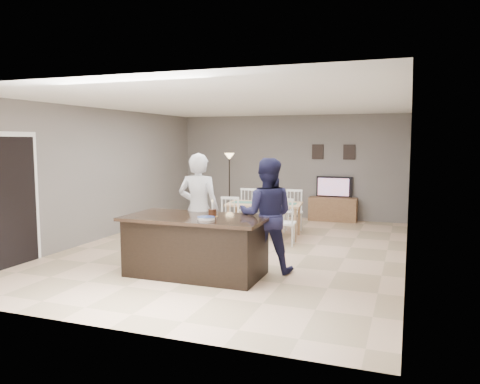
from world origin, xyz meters
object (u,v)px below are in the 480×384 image
(woman, at_px, (199,209))
(dining_table, at_px, (264,209))
(kitchen_island, at_px, (196,245))
(television, at_px, (334,187))
(birthday_cake, at_px, (212,213))
(tv_console, at_px, (333,209))
(plate_stack, at_px, (206,218))
(man, at_px, (267,215))
(floor_lamp, at_px, (229,168))

(woman, height_order, dining_table, woman)
(kitchen_island, distance_m, television, 5.78)
(woman, bearing_deg, birthday_cake, 125.02)
(woman, relative_size, dining_table, 0.97)
(tv_console, height_order, plate_stack, plate_stack)
(woman, relative_size, birthday_cake, 7.35)
(woman, bearing_deg, plate_stack, 113.60)
(tv_console, xyz_separation_m, plate_stack, (-0.94, -5.77, 0.62))
(man, distance_m, floor_lamp, 5.03)
(plate_stack, distance_m, dining_table, 3.28)
(kitchen_island, xyz_separation_m, woman, (-0.21, 0.55, 0.46))
(television, xyz_separation_m, plate_stack, (-0.94, -5.84, 0.06))
(man, distance_m, dining_table, 2.65)
(birthday_cake, height_order, floor_lamp, floor_lamp)
(kitchen_island, height_order, floor_lamp, floor_lamp)
(woman, xyz_separation_m, man, (1.16, 0.00, -0.03))
(tv_console, bearing_deg, kitchen_island, -102.16)
(television, height_order, man, man)
(kitchen_island, height_order, television, television)
(man, relative_size, plate_stack, 6.76)
(kitchen_island, bearing_deg, plate_stack, -37.61)
(tv_console, relative_size, plate_stack, 4.57)
(plate_stack, relative_size, dining_table, 0.14)
(television, distance_m, man, 5.10)
(dining_table, bearing_deg, woman, -104.82)
(tv_console, xyz_separation_m, dining_table, (-1.05, -2.51, 0.30))
(birthday_cake, bearing_deg, plate_stack, -85.25)
(man, bearing_deg, woman, -10.38)
(plate_stack, bearing_deg, television, 80.91)
(television, height_order, floor_lamp, floor_lamp)
(tv_console, bearing_deg, birthday_cake, -99.90)
(television, xyz_separation_m, floor_lamp, (-2.60, -0.66, 0.47))
(television, relative_size, birthday_cake, 3.65)
(tv_console, xyz_separation_m, woman, (-1.41, -5.02, 0.62))
(man, bearing_deg, dining_table, -82.58)
(kitchen_island, xyz_separation_m, dining_table, (0.15, 3.06, 0.15))
(plate_stack, relative_size, floor_lamp, 0.15)
(kitchen_island, bearing_deg, man, 30.07)
(kitchen_island, relative_size, birthday_cake, 8.60)
(dining_table, xyz_separation_m, floor_lamp, (-1.54, 1.92, 0.73))
(birthday_cake, relative_size, dining_table, 0.13)
(woman, bearing_deg, man, 171.59)
(woman, distance_m, plate_stack, 0.89)
(tv_console, relative_size, woman, 0.65)
(floor_lamp, bearing_deg, tv_console, 12.81)
(birthday_cake, distance_m, dining_table, 3.00)
(birthday_cake, height_order, plate_stack, birthday_cake)
(television, relative_size, man, 0.52)
(kitchen_island, height_order, man, man)
(woman, xyz_separation_m, dining_table, (0.35, 2.51, -0.32))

